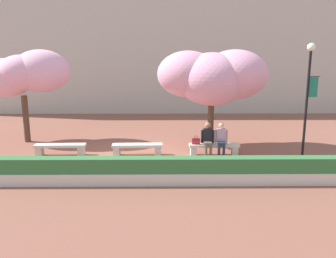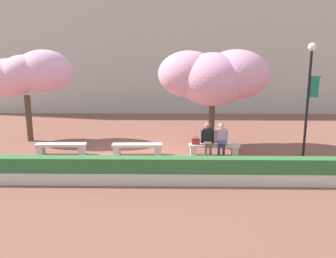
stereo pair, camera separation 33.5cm
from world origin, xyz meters
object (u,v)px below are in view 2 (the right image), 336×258
object	(u,v)px
stone_bench_near_west	(137,147)
person_seated_left	(208,138)
stone_bench_west_end	(61,147)
cherry_tree_secondary	(29,74)
stone_bench_center	(214,148)
lamp_post_with_banner	(309,92)
person_seated_right	(221,138)
handbag	(196,141)
cherry_tree_main	(214,76)

from	to	relation	value
stone_bench_near_west	person_seated_left	xyz separation A→B (m)	(2.71, -0.05, 0.39)
stone_bench_west_end	cherry_tree_secondary	bearing A→B (deg)	130.53
stone_bench_center	cherry_tree_secondary	bearing A→B (deg)	162.79
stone_bench_near_west	lamp_post_with_banner	world-z (taller)	lamp_post_with_banner
person_seated_left	person_seated_right	distance (m)	0.52
handbag	cherry_tree_main	world-z (taller)	cherry_tree_main
stone_bench_near_west	cherry_tree_main	bearing A→B (deg)	24.41
person_seated_right	cherry_tree_main	distance (m)	2.71
cherry_tree_secondary	lamp_post_with_banner	distance (m)	11.72
person_seated_left	cherry_tree_main	size ratio (longest dim) A/B	0.28
stone_bench_near_west	person_seated_left	world-z (taller)	person_seated_left
stone_bench_near_west	lamp_post_with_banner	size ratio (longest dim) A/B	0.46
stone_bench_near_west	person_seated_right	world-z (taller)	person_seated_right
person_seated_right	cherry_tree_secondary	xyz separation A→B (m)	(-8.36, 2.56, 2.36)
person_seated_left	person_seated_right	world-z (taller)	same
stone_bench_center	person_seated_right	world-z (taller)	person_seated_right
stone_bench_near_west	person_seated_right	bearing A→B (deg)	-0.94
stone_bench_center	person_seated_left	xyz separation A→B (m)	(-0.26, -0.05, 0.39)
stone_bench_center	lamp_post_with_banner	xyz separation A→B (m)	(3.15, -0.73, 2.21)
stone_bench_center	cherry_tree_secondary	size ratio (longest dim) A/B	0.47
stone_bench_west_end	stone_bench_center	distance (m)	5.95
lamp_post_with_banner	stone_bench_near_west	bearing A→B (deg)	173.23
stone_bench_near_west	handbag	world-z (taller)	handbag
stone_bench_west_end	person_seated_left	bearing A→B (deg)	-0.54
stone_bench_center	cherry_tree_main	distance (m)	3.02
person_seated_left	cherry_tree_main	bearing A→B (deg)	75.74
stone_bench_center	cherry_tree_secondary	xyz separation A→B (m)	(-8.10, 2.51, 2.75)
person_seated_left	lamp_post_with_banner	world-z (taller)	lamp_post_with_banner
person_seated_left	cherry_tree_secondary	world-z (taller)	cherry_tree_secondary
cherry_tree_main	cherry_tree_secondary	distance (m)	8.28
stone_bench_west_end	cherry_tree_main	bearing A→B (deg)	13.00
person_seated_left	person_seated_right	bearing A→B (deg)	0.03
stone_bench_west_end	stone_bench_near_west	size ratio (longest dim) A/B	1.00
person_seated_left	handbag	size ratio (longest dim) A/B	3.81
cherry_tree_secondary	person_seated_left	bearing A→B (deg)	-18.11
stone_bench_center	handbag	bearing A→B (deg)	-177.55
person_seated_right	cherry_tree_secondary	world-z (taller)	cherry_tree_secondary
stone_bench_center	person_seated_left	size ratio (longest dim) A/B	1.51
person_seated_left	stone_bench_west_end	bearing A→B (deg)	179.46
stone_bench_near_west	cherry_tree_main	xyz separation A→B (m)	(3.08, 1.40, 2.67)
handbag	cherry_tree_main	bearing A→B (deg)	60.22
stone_bench_center	stone_bench_near_west	bearing A→B (deg)	180.00
stone_bench_near_west	person_seated_right	distance (m)	3.26
handbag	cherry_tree_secondary	bearing A→B (deg)	161.03
stone_bench_center	person_seated_right	xyz separation A→B (m)	(0.25, -0.05, 0.39)
stone_bench_center	handbag	world-z (taller)	handbag
cherry_tree_main	cherry_tree_secondary	size ratio (longest dim) A/B	1.11
person_seated_right	lamp_post_with_banner	size ratio (longest dim) A/B	0.31
cherry_tree_main	stone_bench_near_west	bearing A→B (deg)	-155.59
stone_bench_west_end	handbag	size ratio (longest dim) A/B	5.74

